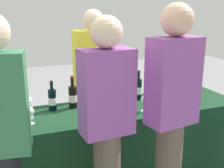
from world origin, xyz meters
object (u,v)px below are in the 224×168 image
Objects in this scene: wine_bottle_4 at (176,87)px; wine_bottle_1 at (73,97)px; wine_bottle_2 at (121,92)px; wine_glass_2 at (144,100)px; wine_bottle_0 at (52,100)px; menu_board at (169,96)px; wine_bottle_3 at (138,89)px; wine_bottle_5 at (182,84)px; wine_glass_0 at (30,112)px; guest_0 at (1,136)px; guest_1 at (107,121)px; guest_2 at (171,110)px; ice_bucket at (20,109)px; server_pouring at (95,79)px; wine_glass_1 at (128,104)px.

wine_bottle_1 is at bearing 177.48° from wine_bottle_4.
wine_bottle_2 is 0.30m from wine_glass_2.
wine_bottle_0 is 1.99m from menu_board.
wine_bottle_5 reaches higher than wine_bottle_3.
wine_glass_0 is 0.63m from guest_0.
guest_1 is 0.95× the size of guest_2.
wine_bottle_4 is 0.13m from wine_bottle_5.
menu_board is (2.10, 0.88, -0.39)m from ice_bucket.
guest_1 is at bearing -129.03° from wine_bottle_3.
wine_glass_2 is (0.61, -0.34, -0.01)m from wine_bottle_1.
guest_2 is (-0.71, -0.89, 0.09)m from wine_bottle_5.
server_pouring is 0.97× the size of guest_2.
wine_glass_2 is (-0.10, -0.34, -0.01)m from wine_bottle_3.
wine_bottle_4 is at bearing 22.00° from wine_glass_1.
guest_2 is at bearing -15.19° from guest_1.
wine_bottle_3 reaches higher than wine_glass_2.
wine_bottle_5 is at bearing -116.42° from menu_board.
wine_bottle_2 is 0.28m from wine_glass_1.
server_pouring is at bearing 155.77° from wine_bottle_5.
wine_glass_2 is 1.54m from menu_board.
wine_bottle_4 is at bearing -121.65° from menu_board.
wine_bottle_4 is 0.92m from server_pouring.
ice_bucket is at bearing 115.66° from wine_glass_0.
wine_glass_2 is at bearing 30.48° from guest_0.
menu_board is (0.99, 1.10, -0.41)m from wine_glass_2.
wine_bottle_1 is 1.05m from guest_2.
wine_glass_1 is at bearing 33.62° from guest_0.
wine_bottle_1 is at bearing -179.90° from wine_bottle_3.
wine_bottle_1 is 0.50m from wine_glass_0.
guest_1 is 1.83× the size of menu_board.
wine_bottle_1 is at bearing -157.19° from menu_board.
wine_bottle_4 is at bearing -2.26° from wine_bottle_0.
wine_glass_2 is 1.36m from guest_0.
guest_2 reaches higher than wine_glass_0.
wine_bottle_2 is at bearing -5.18° from wine_bottle_0.
guest_1 is (-0.28, -1.21, 0.00)m from server_pouring.
wine_bottle_0 reaches higher than wine_glass_1.
wine_glass_2 is at bearing 0.30° from wine_glass_1.
ice_bucket is (-0.07, 0.15, -0.02)m from wine_glass_0.
wine_bottle_3 is (0.71, 0.00, 0.00)m from wine_bottle_1.
wine_glass_0 is at bearing 39.61° from server_pouring.
wine_glass_1 is 0.08× the size of guest_1.
wine_bottle_5 is (1.46, -0.00, 0.01)m from wine_bottle_0.
menu_board is at bearing 44.06° from guest_0.
wine_glass_2 reaches higher than wine_glass_0.
wine_glass_1 is at bearing 46.56° from guest_1.
menu_board is (2.24, 1.61, -0.49)m from guest_0.
guest_2 is 2.02m from menu_board.
wine_glass_2 is 0.71m from guest_1.
guest_2 reaches higher than wine_bottle_3.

